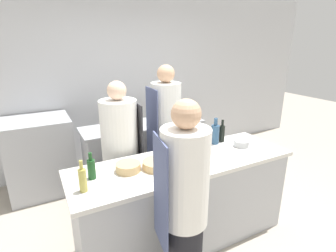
# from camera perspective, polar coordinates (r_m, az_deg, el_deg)

# --- Properties ---
(ground_plane) EXTENTS (16.00, 16.00, 0.00)m
(ground_plane) POSITION_cam_1_polar(r_m,az_deg,el_deg) (3.06, 3.33, -22.95)
(ground_plane) COLOR #A89E8E
(wall_back) EXTENTS (8.00, 0.06, 2.80)m
(wall_back) POSITION_cam_1_polar(r_m,az_deg,el_deg) (4.31, -11.29, 9.65)
(wall_back) COLOR silver
(wall_back) RESTS_ON ground_plane
(prep_counter) EXTENTS (2.21, 0.70, 0.90)m
(prep_counter) POSITION_cam_1_polar(r_m,az_deg,el_deg) (2.78, 3.50, -15.88)
(prep_counter) COLOR #A8AAAF
(prep_counter) RESTS_ON ground_plane
(pass_counter) EXTENTS (1.71, 0.55, 0.90)m
(pass_counter) POSITION_cam_1_polar(r_m,az_deg,el_deg) (3.82, -5.17, -5.96)
(pass_counter) COLOR #A8AAAF
(pass_counter) RESTS_ON ground_plane
(oven_range) EXTENTS (0.82, 0.71, 1.04)m
(oven_range) POSITION_cam_1_polar(r_m,az_deg,el_deg) (3.97, -25.95, -5.86)
(oven_range) COLOR #A8AAAF
(oven_range) RESTS_ON ground_plane
(chef_at_prep_near) EXTENTS (0.38, 0.36, 1.66)m
(chef_at_prep_near) POSITION_cam_1_polar(r_m,az_deg,el_deg) (1.98, 3.40, -18.25)
(chef_at_prep_near) COLOR black
(chef_at_prep_near) RESTS_ON ground_plane
(chef_at_stove) EXTENTS (0.41, 0.39, 1.63)m
(chef_at_stove) POSITION_cam_1_polar(r_m,az_deg,el_deg) (2.93, -10.20, -6.39)
(chef_at_stove) COLOR black
(chef_at_stove) RESTS_ON ground_plane
(chef_at_pass_far) EXTENTS (0.37, 0.36, 1.75)m
(chef_at_pass_far) POSITION_cam_1_polar(r_m,az_deg,el_deg) (3.24, -0.50, -2.32)
(chef_at_pass_far) COLOR black
(chef_at_pass_far) RESTS_ON ground_plane
(bottle_olive_oil) EXTENTS (0.07, 0.07, 0.23)m
(bottle_olive_oil) POSITION_cam_1_polar(r_m,az_deg,el_deg) (2.29, -16.33, -8.85)
(bottle_olive_oil) COLOR #19471E
(bottle_olive_oil) RESTS_ON prep_counter
(bottle_vinegar) EXTENTS (0.06, 0.06, 0.26)m
(bottle_vinegar) POSITION_cam_1_polar(r_m,az_deg,el_deg) (3.05, 11.66, -1.49)
(bottle_vinegar) COLOR black
(bottle_vinegar) RESTS_ON prep_counter
(bottle_wine) EXTENTS (0.09, 0.09, 0.30)m
(bottle_wine) POSITION_cam_1_polar(r_m,az_deg,el_deg) (2.96, 10.22, -1.64)
(bottle_wine) COLOR #2D5175
(bottle_wine) RESTS_ON prep_counter
(bottle_cooking_oil) EXTENTS (0.06, 0.06, 0.26)m
(bottle_cooking_oil) POSITION_cam_1_polar(r_m,az_deg,el_deg) (2.13, -18.08, -10.97)
(bottle_cooking_oil) COLOR #B2A84C
(bottle_cooking_oil) RESTS_ON prep_counter
(bowl_mixing_large) EXTENTS (0.16, 0.16, 0.07)m
(bowl_mixing_large) POSITION_cam_1_polar(r_m,az_deg,el_deg) (2.98, 15.69, -3.67)
(bowl_mixing_large) COLOR #B7BABC
(bowl_mixing_large) RESTS_ON prep_counter
(bowl_prep_small) EXTENTS (0.22, 0.22, 0.08)m
(bowl_prep_small) POSITION_cam_1_polar(r_m,az_deg,el_deg) (2.37, -8.67, -8.84)
(bowl_prep_small) COLOR tan
(bowl_prep_small) RESTS_ON prep_counter
(bowl_ceramic_blue) EXTENTS (0.26, 0.26, 0.07)m
(bowl_ceramic_blue) POSITION_cam_1_polar(r_m,az_deg,el_deg) (2.40, -2.46, -8.37)
(bowl_ceramic_blue) COLOR tan
(bowl_ceramic_blue) RESTS_ON prep_counter
(cutting_board) EXTENTS (0.33, 0.25, 0.01)m
(cutting_board) POSITION_cam_1_polar(r_m,az_deg,el_deg) (2.62, 7.27, -6.83)
(cutting_board) COLOR white
(cutting_board) RESTS_ON prep_counter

